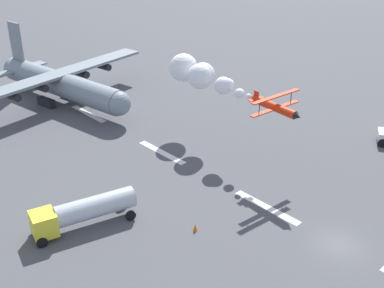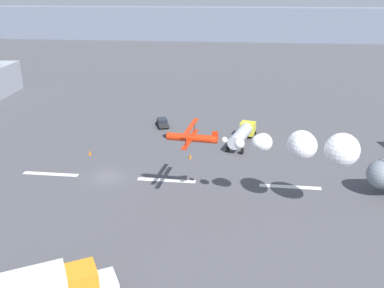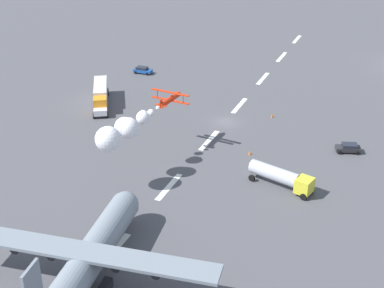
{
  "view_description": "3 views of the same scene",
  "coord_description": "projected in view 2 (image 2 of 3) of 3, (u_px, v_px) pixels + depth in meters",
  "views": [
    {
      "loc": [
        -16.86,
        34.43,
        28.61
      ],
      "look_at": [
        19.43,
        0.0,
        3.17
      ],
      "focal_mm": 46.09,
      "sensor_mm": 36.0,
      "label": 1
    },
    {
      "loc": [
        17.78,
        -49.36,
        24.36
      ],
      "look_at": [
        12.46,
        -5.46,
        7.55
      ],
      "focal_mm": 38.13,
      "sensor_mm": 36.0,
      "label": 2
    },
    {
      "loc": [
        87.26,
        29.89,
        42.69
      ],
      "look_at": [
        19.02,
        1.27,
        4.63
      ],
      "focal_mm": 51.14,
      "sensor_mm": 36.0,
      "label": 3
    }
  ],
  "objects": [
    {
      "name": "stunt_biplane_red",
      "position": [
        306.0,
        146.0,
        44.33
      ],
      "size": [
        21.91,
        7.27,
        3.7
      ],
      "color": "red"
    },
    {
      "name": "traffic_cone_far",
      "position": [
        190.0,
        156.0,
        62.59
      ],
      "size": [
        0.44,
        0.44,
        0.75
      ],
      "primitive_type": "cone",
      "color": "orange",
      "rests_on": "ground"
    },
    {
      "name": "runway_stripe_5",
      "position": [
        290.0,
        187.0,
        53.67
      ],
      "size": [
        8.0,
        0.9,
        0.01
      ],
      "primitive_type": "cube",
      "color": "white",
      "rests_on": "ground"
    },
    {
      "name": "fuel_tanker_truck",
      "position": [
        242.0,
        134.0,
        67.96
      ],
      "size": [
        5.07,
        10.23,
        2.9
      ],
      "color": "yellow",
      "rests_on": "ground"
    },
    {
      "name": "ground_plane",
      "position": [
        108.0,
        177.0,
        56.46
      ],
      "size": [
        440.0,
        440.0,
        0.0
      ],
      "primitive_type": "plane",
      "color": "#4C4C51",
      "rests_on": "ground"
    },
    {
      "name": "mountain_ridge_distant",
      "position": [
        208.0,
        24.0,
        206.44
      ],
      "size": [
        396.0,
        16.0,
        16.06
      ],
      "primitive_type": "cube",
      "color": "slate",
      "rests_on": "ground"
    },
    {
      "name": "runway_stripe_4",
      "position": [
        166.0,
        180.0,
        55.53
      ],
      "size": [
        8.0,
        0.9,
        0.01
      ],
      "primitive_type": "cube",
      "color": "white",
      "rests_on": "ground"
    },
    {
      "name": "traffic_cone_near",
      "position": [
        90.0,
        153.0,
        63.85
      ],
      "size": [
        0.44,
        0.44,
        0.75
      ],
      "primitive_type": "cone",
      "color": "orange",
      "rests_on": "ground"
    },
    {
      "name": "airport_staff_sedan",
      "position": [
        162.0,
        122.0,
        76.99
      ],
      "size": [
        3.04,
        4.44,
        1.52
      ],
      "color": "#262628",
      "rests_on": "ground"
    },
    {
      "name": "runway_stripe_3",
      "position": [
        51.0,
        174.0,
        57.39
      ],
      "size": [
        8.0,
        0.9,
        0.01
      ],
      "primitive_type": "cube",
      "color": "white",
      "rests_on": "ground"
    }
  ]
}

